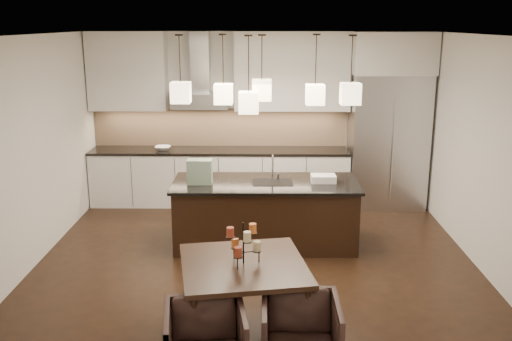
{
  "coord_description": "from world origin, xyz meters",
  "views": [
    {
      "loc": [
        0.09,
        -6.67,
        2.95
      ],
      "look_at": [
        0.0,
        0.2,
        1.15
      ],
      "focal_mm": 40.0,
      "sensor_mm": 36.0,
      "label": 1
    }
  ],
  "objects_px": {
    "refrigerator": "(388,141)",
    "armchair_right": "(300,334)",
    "dining_table": "(244,297)",
    "island_body": "(265,215)"
  },
  "relations": [
    {
      "from": "dining_table",
      "to": "island_body",
      "type": "bearing_deg",
      "value": 74.35
    },
    {
      "from": "refrigerator",
      "to": "island_body",
      "type": "xyz_separation_m",
      "value": [
        -1.98,
        -1.75,
        -0.65
      ]
    },
    {
      "from": "dining_table",
      "to": "armchair_right",
      "type": "bearing_deg",
      "value": -60.57
    },
    {
      "from": "island_body",
      "to": "dining_table",
      "type": "xyz_separation_m",
      "value": [
        -0.22,
        -2.24,
        -0.07
      ]
    },
    {
      "from": "refrigerator",
      "to": "armchair_right",
      "type": "distance_m",
      "value": 4.97
    },
    {
      "from": "dining_table",
      "to": "refrigerator",
      "type": "bearing_deg",
      "value": 51.08
    },
    {
      "from": "refrigerator",
      "to": "dining_table",
      "type": "distance_m",
      "value": 4.61
    },
    {
      "from": "armchair_right",
      "to": "refrigerator",
      "type": "bearing_deg",
      "value": 70.26
    },
    {
      "from": "island_body",
      "to": "armchair_right",
      "type": "relative_size",
      "value": 3.43
    },
    {
      "from": "dining_table",
      "to": "armchair_right",
      "type": "distance_m",
      "value": 0.81
    }
  ]
}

